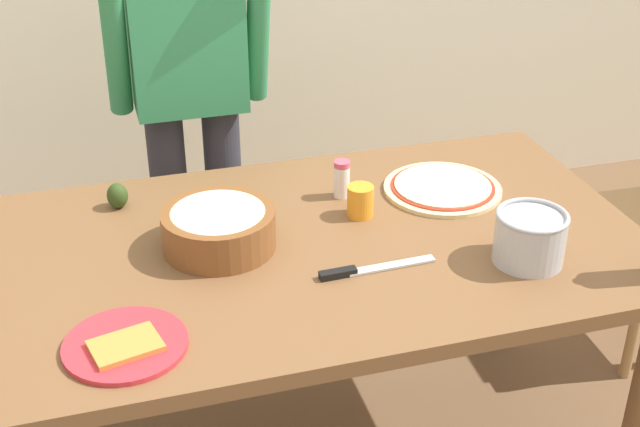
{
  "coord_description": "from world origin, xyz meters",
  "views": [
    {
      "loc": [
        -0.54,
        -1.79,
        1.87
      ],
      "look_at": [
        0.0,
        0.05,
        0.81
      ],
      "focal_mm": 48.59,
      "sensor_mm": 36.0,
      "label": 1
    }
  ],
  "objects_px": {
    "popcorn_bowl": "(218,225)",
    "cup_orange": "(360,201)",
    "steel_pot": "(530,237)",
    "salt_shaker": "(342,179)",
    "dining_table": "(325,271)",
    "pizza_raw_on_board": "(443,188)",
    "chef_knife": "(363,270)",
    "plate_with_slice": "(125,345)",
    "avocado": "(117,196)",
    "person_cook": "(189,80)"
  },
  "relations": [
    {
      "from": "popcorn_bowl",
      "to": "cup_orange",
      "type": "distance_m",
      "value": 0.39
    },
    {
      "from": "steel_pot",
      "to": "salt_shaker",
      "type": "height_order",
      "value": "steel_pot"
    },
    {
      "from": "dining_table",
      "to": "pizza_raw_on_board",
      "type": "relative_size",
      "value": 4.88
    },
    {
      "from": "pizza_raw_on_board",
      "to": "salt_shaker",
      "type": "xyz_separation_m",
      "value": [
        -0.28,
        0.05,
        0.04
      ]
    },
    {
      "from": "dining_table",
      "to": "chef_knife",
      "type": "relative_size",
      "value": 5.5
    },
    {
      "from": "pizza_raw_on_board",
      "to": "steel_pot",
      "type": "relative_size",
      "value": 1.89
    },
    {
      "from": "steel_pot",
      "to": "chef_knife",
      "type": "bearing_deg",
      "value": 171.1
    },
    {
      "from": "plate_with_slice",
      "to": "avocado",
      "type": "height_order",
      "value": "avocado"
    },
    {
      "from": "salt_shaker",
      "to": "chef_knife",
      "type": "bearing_deg",
      "value": -99.98
    },
    {
      "from": "plate_with_slice",
      "to": "steel_pot",
      "type": "height_order",
      "value": "steel_pot"
    },
    {
      "from": "person_cook",
      "to": "avocado",
      "type": "relative_size",
      "value": 23.14
    },
    {
      "from": "popcorn_bowl",
      "to": "person_cook",
      "type": "bearing_deg",
      "value": 86.3
    },
    {
      "from": "pizza_raw_on_board",
      "to": "popcorn_bowl",
      "type": "height_order",
      "value": "popcorn_bowl"
    },
    {
      "from": "popcorn_bowl",
      "to": "cup_orange",
      "type": "height_order",
      "value": "popcorn_bowl"
    },
    {
      "from": "person_cook",
      "to": "pizza_raw_on_board",
      "type": "bearing_deg",
      "value": -44.31
    },
    {
      "from": "person_cook",
      "to": "dining_table",
      "type": "bearing_deg",
      "value": -74.14
    },
    {
      "from": "pizza_raw_on_board",
      "to": "cup_orange",
      "type": "bearing_deg",
      "value": -165.54
    },
    {
      "from": "dining_table",
      "to": "pizza_raw_on_board",
      "type": "bearing_deg",
      "value": 23.15
    },
    {
      "from": "plate_with_slice",
      "to": "salt_shaker",
      "type": "height_order",
      "value": "salt_shaker"
    },
    {
      "from": "pizza_raw_on_board",
      "to": "plate_with_slice",
      "type": "xyz_separation_m",
      "value": [
        -0.91,
        -0.47,
        -0.0
      ]
    },
    {
      "from": "dining_table",
      "to": "chef_knife",
      "type": "distance_m",
      "value": 0.2
    },
    {
      "from": "pizza_raw_on_board",
      "to": "salt_shaker",
      "type": "relative_size",
      "value": 3.09
    },
    {
      "from": "plate_with_slice",
      "to": "dining_table",
      "type": "bearing_deg",
      "value": 30.08
    },
    {
      "from": "person_cook",
      "to": "plate_with_slice",
      "type": "relative_size",
      "value": 6.23
    },
    {
      "from": "person_cook",
      "to": "plate_with_slice",
      "type": "xyz_separation_m",
      "value": [
        -0.31,
        -1.06,
        -0.17
      ]
    },
    {
      "from": "salt_shaker",
      "to": "avocado",
      "type": "height_order",
      "value": "salt_shaker"
    },
    {
      "from": "popcorn_bowl",
      "to": "steel_pot",
      "type": "height_order",
      "value": "steel_pot"
    },
    {
      "from": "person_cook",
      "to": "cup_orange",
      "type": "relative_size",
      "value": 19.06
    },
    {
      "from": "cup_orange",
      "to": "avocado",
      "type": "relative_size",
      "value": 1.21
    },
    {
      "from": "dining_table",
      "to": "popcorn_bowl",
      "type": "relative_size",
      "value": 5.71
    },
    {
      "from": "popcorn_bowl",
      "to": "cup_orange",
      "type": "relative_size",
      "value": 3.29
    },
    {
      "from": "salt_shaker",
      "to": "chef_knife",
      "type": "xyz_separation_m",
      "value": [
        -0.07,
        -0.38,
        -0.05
      ]
    },
    {
      "from": "pizza_raw_on_board",
      "to": "salt_shaker",
      "type": "height_order",
      "value": "salt_shaker"
    },
    {
      "from": "dining_table",
      "to": "salt_shaker",
      "type": "height_order",
      "value": "salt_shaker"
    },
    {
      "from": "steel_pot",
      "to": "avocado",
      "type": "height_order",
      "value": "steel_pot"
    },
    {
      "from": "person_cook",
      "to": "chef_knife",
      "type": "xyz_separation_m",
      "value": [
        0.26,
        -0.92,
        -0.17
      ]
    },
    {
      "from": "steel_pot",
      "to": "chef_knife",
      "type": "xyz_separation_m",
      "value": [
        -0.4,
        0.06,
        -0.06
      ]
    },
    {
      "from": "avocado",
      "to": "plate_with_slice",
      "type": "bearing_deg",
      "value": -93.5
    },
    {
      "from": "dining_table",
      "to": "cup_orange",
      "type": "relative_size",
      "value": 18.82
    },
    {
      "from": "pizza_raw_on_board",
      "to": "chef_knife",
      "type": "xyz_separation_m",
      "value": [
        -0.35,
        -0.33,
        -0.0
      ]
    },
    {
      "from": "dining_table",
      "to": "salt_shaker",
      "type": "distance_m",
      "value": 0.28
    },
    {
      "from": "dining_table",
      "to": "popcorn_bowl",
      "type": "bearing_deg",
      "value": 170.77
    },
    {
      "from": "person_cook",
      "to": "chef_knife",
      "type": "bearing_deg",
      "value": -74.4
    },
    {
      "from": "dining_table",
      "to": "steel_pot",
      "type": "distance_m",
      "value": 0.52
    },
    {
      "from": "pizza_raw_on_board",
      "to": "salt_shaker",
      "type": "bearing_deg",
      "value": 170.11
    },
    {
      "from": "salt_shaker",
      "to": "avocado",
      "type": "xyz_separation_m",
      "value": [
        -0.59,
        0.11,
        -0.02
      ]
    },
    {
      "from": "popcorn_bowl",
      "to": "chef_knife",
      "type": "relative_size",
      "value": 0.96
    },
    {
      "from": "salt_shaker",
      "to": "chef_knife",
      "type": "relative_size",
      "value": 0.36
    },
    {
      "from": "cup_orange",
      "to": "salt_shaker",
      "type": "bearing_deg",
      "value": 96.86
    },
    {
      "from": "person_cook",
      "to": "popcorn_bowl",
      "type": "relative_size",
      "value": 5.79
    }
  ]
}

